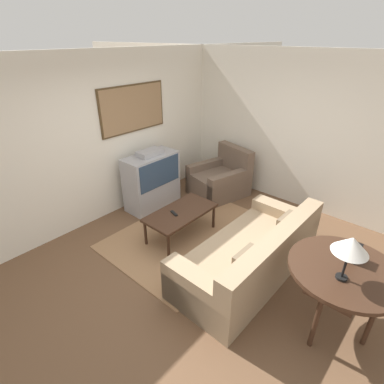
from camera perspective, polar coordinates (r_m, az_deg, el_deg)
name	(u,v)px	position (r m, az deg, el deg)	size (l,w,h in m)	color
ground_plane	(196,267)	(4.30, 0.74, -14.06)	(12.00, 12.00, 0.00)	brown
wall_back	(96,141)	(5.10, -17.73, 9.25)	(12.00, 0.10, 2.70)	silver
wall_right	(293,132)	(5.68, 18.76, 10.86)	(0.06, 12.00, 2.70)	silver
area_rug	(190,234)	(4.89, -0.34, -7.98)	(2.53, 1.84, 0.01)	#99704C
tv	(152,180)	(5.50, -7.66, 2.21)	(1.00, 0.48, 1.09)	#9E9EA3
couch	(251,256)	(4.09, 11.16, -11.91)	(2.20, 1.01, 0.81)	#9E8466
armchair	(220,180)	(6.00, 5.41, 2.32)	(1.18, 1.09, 0.92)	brown
coffee_table	(181,214)	(4.64, -2.16, -4.18)	(1.14, 0.59, 0.46)	#3D2619
console_table	(344,274)	(3.46, 26.99, -13.71)	(1.10, 1.10, 0.81)	#3D2619
table_lamp	(351,246)	(3.06, 28.06, -9.02)	(0.32, 0.32, 0.48)	black
mantel_clock	(355,253)	(3.52, 28.60, -10.13)	(0.15, 0.10, 0.17)	black
remote	(174,213)	(4.56, -3.44, -4.06)	(0.09, 0.17, 0.02)	black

